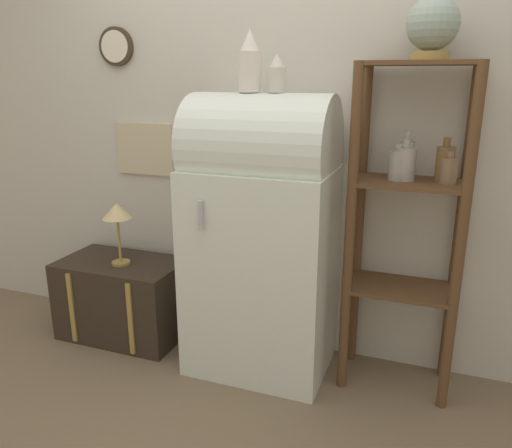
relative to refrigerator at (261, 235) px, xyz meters
name	(u,v)px	position (x,y,z in m)	size (l,w,h in m)	color
ground_plane	(243,389)	(0.00, -0.27, -0.77)	(12.00, 12.00, 0.00)	#7A664C
wall_back	(279,120)	(0.00, 0.30, 0.58)	(7.00, 0.09, 2.70)	beige
refrigerator	(261,235)	(0.00, 0.00, 0.00)	(0.75, 0.59, 1.51)	silver
suitcase_trunk	(123,298)	(-0.93, 0.01, -0.52)	(0.75, 0.46, 0.49)	#33281E
shelf_unit	(409,207)	(0.74, 0.09, 0.20)	(0.55, 0.34, 1.65)	brown
globe	(433,26)	(0.77, 0.10, 1.03)	(0.23, 0.23, 0.27)	#AD8942
vase_left	(250,63)	(-0.06, 0.00, 0.87)	(0.11, 0.11, 0.30)	silver
vase_center	(277,75)	(0.07, 0.01, 0.82)	(0.09, 0.09, 0.18)	beige
desk_lamp	(117,215)	(-0.90, -0.02, 0.03)	(0.17, 0.17, 0.38)	#AD8942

